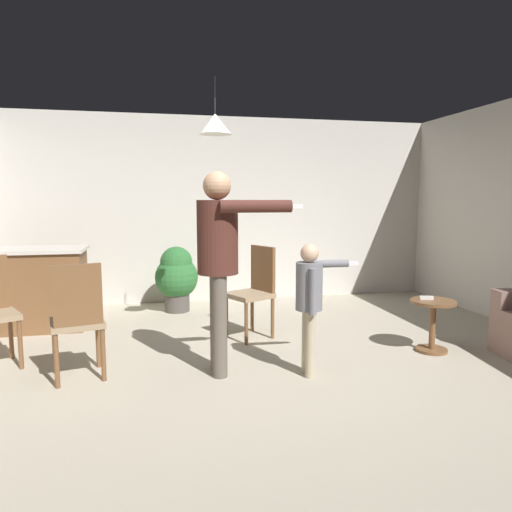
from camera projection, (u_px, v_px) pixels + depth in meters
ground at (279, 376)px, 4.07m from camera, size 7.68×7.68×0.00m
wall_back at (224, 210)px, 7.01m from camera, size 6.40×0.10×2.70m
kitchen_counter at (30, 289)px, 5.46m from camera, size 1.26×0.66×0.95m
side_table_by_couch at (433, 319)px, 4.67m from camera, size 0.44×0.44×0.52m
person_adult at (219, 250)px, 4.00m from camera, size 0.85×0.52×1.75m
person_child at (310, 294)px, 4.01m from camera, size 0.60×0.33×1.14m
dining_chair_by_counter at (78, 317)px, 3.90m from camera, size 0.50×0.50×1.00m
dining_chair_near_wall at (255, 288)px, 5.16m from camera, size 0.56×0.56×1.00m
potted_plant_corner at (177, 276)px, 6.33m from camera, size 0.57×0.57×0.88m
spare_remote_on_table at (427, 298)px, 4.69m from camera, size 0.13×0.07×0.04m
ceiling_light_pendant at (215, 124)px, 4.63m from camera, size 0.32×0.32×0.55m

